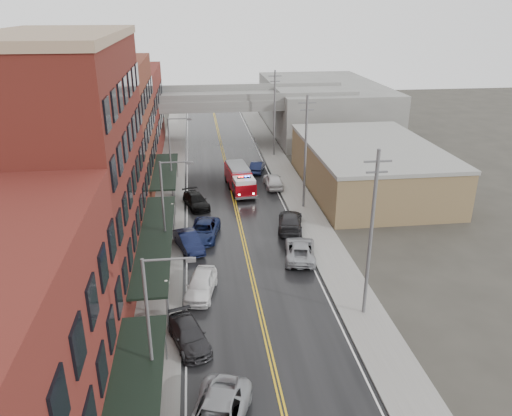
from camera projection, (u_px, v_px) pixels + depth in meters
road at (241, 230)px, 48.13m from camera, size 11.00×160.00×0.02m
sidewalk_left at (165, 234)px, 47.26m from camera, size 3.00×160.00×0.15m
sidewalk_right at (315, 226)px, 48.95m from camera, size 3.00×160.00×0.15m
curb_left at (182, 233)px, 47.45m from camera, size 0.30×160.00×0.15m
curb_right at (299, 227)px, 48.76m from camera, size 0.30×160.00×0.15m
brick_building_b at (70, 169)px, 36.76m from camera, size 9.00×20.00×18.00m
brick_building_c at (107, 133)px, 53.39m from camera, size 9.00×15.00×15.00m
brick_building_far at (127, 114)px, 70.03m from camera, size 9.00×20.00×12.00m
tan_building at (369, 168)px, 58.21m from camera, size 14.00×22.00×5.00m
right_far_block at (323, 106)px, 85.42m from camera, size 18.00×30.00×8.00m
awning_1 at (156, 238)px, 39.71m from camera, size 2.60×18.00×3.09m
awning_2 at (165, 171)px, 55.78m from camera, size 2.60×13.00×3.09m
globe_lamp_1 at (167, 291)px, 33.66m from camera, size 0.44×0.44×3.12m
globe_lamp_2 at (173, 212)px, 46.52m from camera, size 0.44×0.44×3.12m
street_lamp_0 at (154, 325)px, 25.21m from camera, size 2.64×0.22×9.00m
street_lamp_1 at (166, 207)px, 39.90m from camera, size 2.64×0.22×9.00m
street_lamp_2 at (172, 153)px, 54.59m from camera, size 2.64×0.22×9.00m
utility_pole_0 at (371, 233)px, 32.80m from camera, size 1.80×0.24×12.00m
utility_pole_1 at (305, 151)px, 51.16m from camera, size 1.80×0.24×12.00m
utility_pole_2 at (275, 112)px, 69.53m from camera, size 1.80×0.24×12.00m
overpass at (220, 106)px, 75.24m from camera, size 40.00×10.00×7.50m
fire_truck at (240, 178)px, 57.89m from camera, size 3.62×7.72×2.74m
parked_car_left_3 at (189, 335)px, 31.78m from camera, size 3.26×5.13×1.38m
parked_car_left_4 at (201, 284)px, 37.26m from camera, size 2.94×5.17×1.66m
parked_car_left_5 at (189, 242)px, 44.12m from camera, size 2.98×4.97×1.55m
parked_car_left_6 at (204, 230)px, 46.33m from camera, size 3.53×5.84×1.51m
parked_car_left_7 at (196, 201)px, 53.45m from camera, size 3.30×5.34×1.45m
parked_car_right_0 at (300, 250)px, 42.67m from camera, size 3.48×5.82×1.51m
parked_car_right_1 at (290, 221)px, 48.19m from camera, size 3.34×5.96×1.63m
parked_car_right_2 at (273, 180)px, 59.23m from camera, size 1.98×4.87×1.66m
parked_car_right_3 at (257, 167)px, 64.65m from camera, size 2.59×4.58×1.43m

